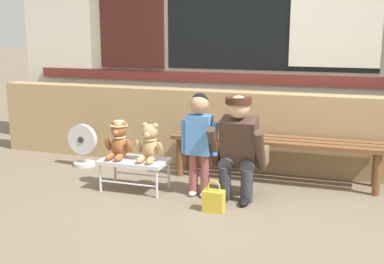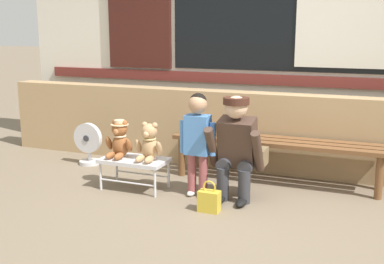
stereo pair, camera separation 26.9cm
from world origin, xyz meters
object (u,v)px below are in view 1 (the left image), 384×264
(wooden_bench_long, at_px, (275,145))
(floor_fan, at_px, (83,145))
(small_display_bench, at_px, (134,163))
(child_standing, at_px, (199,133))
(teddy_bear_plain, at_px, (150,144))
(adult_crouching, at_px, (240,147))
(teddy_bear_with_hat, at_px, (119,140))
(handbag_on_ground, at_px, (214,200))

(wooden_bench_long, bearing_deg, floor_fan, -176.07)
(small_display_bench, xyz_separation_m, floor_fan, (-0.90, 0.56, -0.03))
(child_standing, relative_size, floor_fan, 2.00)
(teddy_bear_plain, xyz_separation_m, child_standing, (0.48, 0.03, 0.13))
(small_display_bench, height_order, floor_fan, floor_fan)
(teddy_bear_plain, relative_size, adult_crouching, 0.38)
(wooden_bench_long, xyz_separation_m, floor_fan, (-2.12, -0.15, -0.13))
(teddy_bear_with_hat, bearing_deg, child_standing, 2.05)
(teddy_bear_plain, height_order, adult_crouching, adult_crouching)
(wooden_bench_long, distance_m, child_standing, 0.92)
(teddy_bear_plain, height_order, floor_fan, teddy_bear_plain)
(teddy_bear_plain, distance_m, floor_fan, 1.22)
(adult_crouching, height_order, floor_fan, adult_crouching)
(teddy_bear_plain, bearing_deg, wooden_bench_long, 33.58)
(handbag_on_ground, bearing_deg, teddy_bear_plain, 157.25)
(handbag_on_ground, bearing_deg, adult_crouching, 72.10)
(handbag_on_ground, distance_m, floor_fan, 1.97)
(wooden_bench_long, height_order, teddy_bear_plain, teddy_bear_plain)
(wooden_bench_long, height_order, child_standing, child_standing)
(small_display_bench, bearing_deg, handbag_on_ground, -18.82)
(wooden_bench_long, relative_size, adult_crouching, 2.21)
(teddy_bear_with_hat, relative_size, teddy_bear_plain, 1.00)
(teddy_bear_with_hat, relative_size, handbag_on_ground, 1.34)
(child_standing, bearing_deg, adult_crouching, 9.86)
(floor_fan, bearing_deg, adult_crouching, -13.81)
(teddy_bear_with_hat, distance_m, floor_fan, 0.95)
(adult_crouching, xyz_separation_m, floor_fan, (-1.90, 0.47, -0.24))
(teddy_bear_plain, height_order, handbag_on_ground, teddy_bear_plain)
(child_standing, bearing_deg, small_display_bench, -177.24)
(wooden_bench_long, relative_size, teddy_bear_plain, 5.78)
(child_standing, bearing_deg, floor_fan, 161.00)
(floor_fan, bearing_deg, teddy_bear_with_hat, -37.07)
(teddy_bear_with_hat, height_order, floor_fan, teddy_bear_with_hat)
(small_display_bench, height_order, handbag_on_ground, small_display_bench)
(wooden_bench_long, xyz_separation_m, teddy_bear_plain, (-1.06, -0.70, 0.09))
(teddy_bear_with_hat, height_order, teddy_bear_plain, same)
(wooden_bench_long, relative_size, teddy_bear_with_hat, 5.78)
(teddy_bear_plain, distance_m, adult_crouching, 0.84)
(wooden_bench_long, distance_m, teddy_bear_with_hat, 1.55)
(teddy_bear_plain, relative_size, handbag_on_ground, 1.34)
(adult_crouching, bearing_deg, small_display_bench, -174.65)
(floor_fan, bearing_deg, wooden_bench_long, 3.93)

